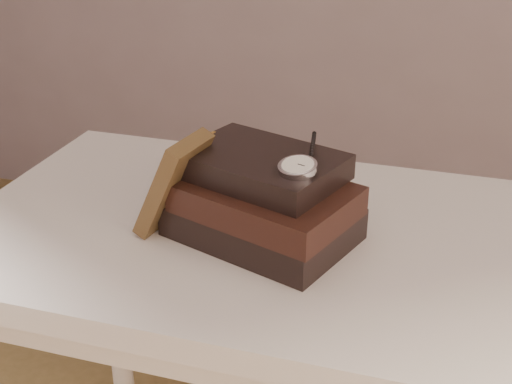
% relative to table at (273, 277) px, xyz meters
% --- Properties ---
extents(table, '(1.00, 0.60, 0.75)m').
position_rel_table_xyz_m(table, '(0.00, 0.00, 0.00)').
color(table, beige).
rests_on(table, ground).
extents(book_stack, '(0.31, 0.26, 0.13)m').
position_rel_table_xyz_m(book_stack, '(-0.01, -0.03, 0.15)').
color(book_stack, black).
rests_on(book_stack, table).
extents(journal, '(0.11, 0.12, 0.16)m').
position_rel_table_xyz_m(journal, '(-0.14, -0.05, 0.17)').
color(journal, '#3B2916').
rests_on(journal, table).
extents(pocket_watch, '(0.07, 0.16, 0.02)m').
position_rel_table_xyz_m(pocket_watch, '(0.05, -0.06, 0.23)').
color(pocket_watch, silver).
rests_on(pocket_watch, book_stack).
extents(eyeglasses, '(0.15, 0.16, 0.05)m').
position_rel_table_xyz_m(eyeglasses, '(-0.07, 0.08, 0.17)').
color(eyeglasses, silver).
rests_on(eyeglasses, book_stack).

